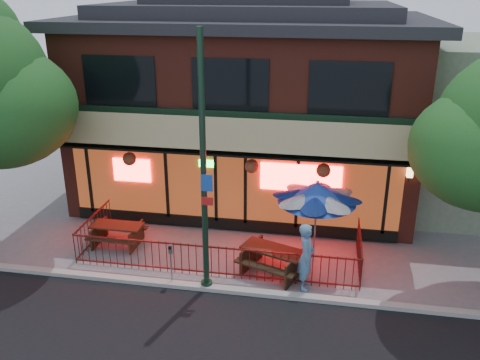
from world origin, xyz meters
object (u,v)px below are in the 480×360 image
(street_light, at_px, (204,183))
(picnic_table_left, at_px, (117,231))
(patio_umbrella, at_px, (317,193))
(parking_meter_near, at_px, (171,258))
(pedestrian, at_px, (306,256))
(picnic_table_right, at_px, (273,257))

(street_light, bearing_deg, picnic_table_left, 150.31)
(street_light, distance_m, picnic_table_left, 4.76)
(patio_umbrella, height_order, parking_meter_near, patio_umbrella)
(picnic_table_left, xyz_separation_m, pedestrian, (6.11, -1.45, 0.50))
(picnic_table_left, height_order, picnic_table_right, picnic_table_right)
(picnic_table_left, height_order, patio_umbrella, patio_umbrella)
(parking_meter_near, bearing_deg, pedestrian, 7.72)
(picnic_table_right, bearing_deg, patio_umbrella, 39.55)
(street_light, xyz_separation_m, picnic_table_left, (-3.42, 1.95, -2.68))
(pedestrian, height_order, parking_meter_near, pedestrian)
(street_light, relative_size, parking_meter_near, 5.62)
(street_light, relative_size, picnic_table_left, 4.18)
(parking_meter_near, bearing_deg, picnic_table_left, 141.13)
(street_light, distance_m, picnic_table_right, 3.33)
(parking_meter_near, bearing_deg, street_light, -0.15)
(street_light, relative_size, picnic_table_right, 3.16)
(street_light, height_order, picnic_table_right, street_light)
(picnic_table_right, height_order, pedestrian, pedestrian)
(picnic_table_left, relative_size, patio_umbrella, 0.64)
(street_light, bearing_deg, parking_meter_near, 179.85)
(patio_umbrella, distance_m, parking_meter_near, 4.58)
(street_light, height_order, patio_umbrella, street_light)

